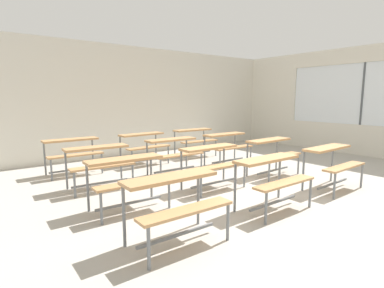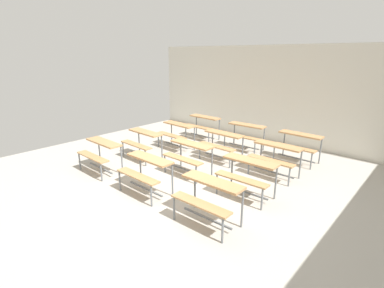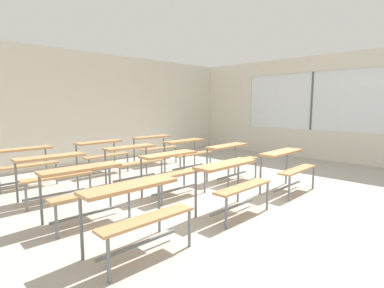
% 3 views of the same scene
% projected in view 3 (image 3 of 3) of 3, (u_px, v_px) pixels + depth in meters
% --- Properties ---
extents(ground, '(10.00, 9.00, 0.05)m').
position_uv_depth(ground, '(213.00, 199.00, 5.19)').
color(ground, '#ADA89E').
extents(wall_back, '(10.00, 0.12, 3.00)m').
position_uv_depth(wall_back, '(88.00, 108.00, 8.15)').
color(wall_back, silver).
rests_on(wall_back, ground).
extents(wall_right, '(0.12, 9.00, 3.00)m').
position_uv_depth(wall_right, '(334.00, 110.00, 8.41)').
color(wall_right, silver).
rests_on(wall_right, ground).
extents(desk_bench_r0c0, '(1.11, 0.61, 0.74)m').
position_uv_depth(desk_bench_r0c0, '(136.00, 202.00, 3.19)').
color(desk_bench_r0c0, tan).
rests_on(desk_bench_r0c0, ground).
extents(desk_bench_r0c1, '(1.10, 0.59, 0.74)m').
position_uv_depth(desk_bench_r0c1, '(232.00, 176.00, 4.37)').
color(desk_bench_r0c1, tan).
rests_on(desk_bench_r0c1, ground).
extents(desk_bench_r0c2, '(1.11, 0.62, 0.74)m').
position_uv_depth(desk_bench_r0c2, '(287.00, 161.00, 5.50)').
color(desk_bench_r0c2, tan).
rests_on(desk_bench_r0c2, ground).
extents(desk_bench_r1c0, '(1.12, 0.62, 0.74)m').
position_uv_depth(desk_bench_r1c0, '(85.00, 181.00, 4.08)').
color(desk_bench_r1c0, tan).
rests_on(desk_bench_r1c0, ground).
extents(desk_bench_r1c1, '(1.10, 0.60, 0.74)m').
position_uv_depth(desk_bench_r1c1, '(173.00, 164.00, 5.26)').
color(desk_bench_r1c1, tan).
rests_on(desk_bench_r1c1, ground).
extents(desk_bench_r1c2, '(1.12, 0.62, 0.74)m').
position_uv_depth(desk_bench_r1c2, '(231.00, 154.00, 6.35)').
color(desk_bench_r1c2, tan).
rests_on(desk_bench_r1c2, ground).
extents(desk_bench_r2c0, '(1.12, 0.64, 0.74)m').
position_uv_depth(desk_bench_r2c0, '(53.00, 167.00, 4.99)').
color(desk_bench_r2c0, tan).
rests_on(desk_bench_r2c0, ground).
extents(desk_bench_r2c1, '(1.11, 0.61, 0.74)m').
position_uv_depth(desk_bench_r2c1, '(133.00, 155.00, 6.16)').
color(desk_bench_r2c1, tan).
rests_on(desk_bench_r2c1, ground).
extents(desk_bench_r2c2, '(1.11, 0.60, 0.74)m').
position_uv_depth(desk_bench_r2c2, '(187.00, 148.00, 7.23)').
color(desk_bench_r2c2, tan).
rests_on(desk_bench_r2c2, ground).
extents(desk_bench_r3c0, '(1.10, 0.59, 0.74)m').
position_uv_depth(desk_bench_r3c0, '(23.00, 158.00, 5.86)').
color(desk_bench_r3c0, tan).
rests_on(desk_bench_r3c0, ground).
extents(desk_bench_r3c1, '(1.13, 0.64, 0.74)m').
position_uv_depth(desk_bench_r3c1, '(102.00, 149.00, 6.99)').
color(desk_bench_r3c1, tan).
rests_on(desk_bench_r3c1, ground).
extents(desk_bench_r3c2, '(1.11, 0.62, 0.74)m').
position_uv_depth(desk_bench_r3c2, '(155.00, 143.00, 8.13)').
color(desk_bench_r3c2, tan).
rests_on(desk_bench_r3c2, ground).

